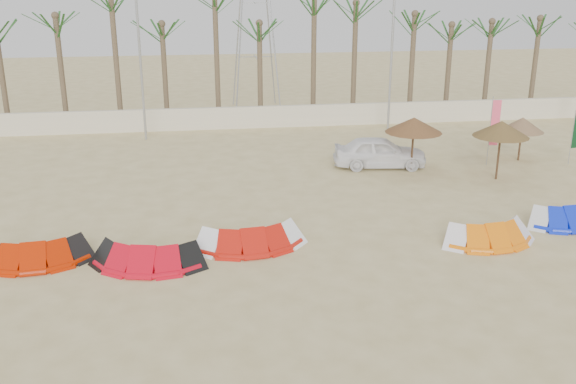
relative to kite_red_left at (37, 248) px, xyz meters
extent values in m
plane|color=beige|center=(8.44, -4.17, -0.42)|extent=(120.00, 120.00, 0.00)
cube|color=beige|center=(8.44, 17.83, 0.23)|extent=(60.00, 0.30, 1.30)
cylinder|color=brown|center=(-5.56, 19.33, 2.83)|extent=(0.32, 0.32, 6.50)
cylinder|color=brown|center=(4.44, 19.33, 2.83)|extent=(0.32, 0.32, 6.50)
ellipsoid|color=#194719|center=(4.44, 19.33, 6.08)|extent=(4.00, 4.00, 2.40)
cylinder|color=brown|center=(14.44, 19.33, 2.83)|extent=(0.32, 0.32, 6.50)
ellipsoid|color=#194719|center=(14.44, 19.33, 6.08)|extent=(4.00, 4.00, 2.40)
cylinder|color=brown|center=(24.44, 19.33, 2.83)|extent=(0.32, 0.32, 6.50)
ellipsoid|color=#194719|center=(24.44, 19.33, 6.08)|extent=(4.00, 4.00, 2.40)
cylinder|color=#A5A8AD|center=(2.44, 15.83, 5.08)|extent=(0.14, 0.14, 11.00)
cylinder|color=#A5A8AD|center=(16.44, 15.83, 5.08)|extent=(0.14, 0.14, 11.00)
cylinder|color=#B71D00|center=(0.00, -0.31, -0.32)|extent=(3.16, 0.51, 0.20)
cube|color=black|center=(1.42, -0.21, -0.17)|extent=(0.71, 1.15, 0.40)
cylinder|color=red|center=(3.53, -1.04, -0.32)|extent=(3.27, 0.93, 0.20)
cube|color=black|center=(2.04, -0.94, -0.17)|extent=(0.83, 1.21, 0.40)
cube|color=black|center=(5.01, -0.94, -0.17)|extent=(0.83, 1.21, 0.40)
cylinder|color=red|center=(6.89, -0.05, -0.32)|extent=(3.41, 0.60, 0.20)
cube|color=white|center=(5.35, 0.05, -0.17)|extent=(0.72, 1.16, 0.40)
cube|color=white|center=(8.42, 0.05, -0.17)|extent=(0.72, 1.16, 0.40)
cylinder|color=orange|center=(15.01, -0.91, -0.32)|extent=(2.97, 0.53, 0.20)
cube|color=white|center=(13.68, -0.81, -0.17)|extent=(0.72, 1.16, 0.40)
cube|color=white|center=(16.35, -0.81, -0.17)|extent=(0.72, 1.16, 0.40)
cylinder|color=#0E26D4|center=(18.55, 0.22, -0.32)|extent=(2.61, 0.33, 0.20)
cube|color=silver|center=(17.37, 0.32, -0.17)|extent=(0.66, 1.13, 0.40)
cylinder|color=#4C331E|center=(15.12, 7.70, 0.83)|extent=(0.10, 0.10, 2.49)
cone|color=brown|center=(15.12, 7.70, 1.82)|extent=(2.62, 2.62, 0.70)
cylinder|color=#4C331E|center=(18.56, 6.05, 0.87)|extent=(0.10, 0.10, 2.58)
cone|color=brown|center=(18.56, 6.05, 1.91)|extent=(2.47, 2.47, 0.70)
cylinder|color=#4C331E|center=(21.05, 8.83, 0.62)|extent=(0.10, 0.10, 2.07)
cone|color=#8D6948|center=(21.05, 8.83, 1.40)|extent=(2.12, 2.12, 0.70)
cylinder|color=#A5A8AD|center=(19.12, 8.27, 1.26)|extent=(0.04, 0.04, 3.36)
cube|color=#FF4E6E|center=(19.34, 8.27, 1.66)|extent=(0.42, 0.07, 2.18)
cylinder|color=#A5A8AD|center=(23.15, 7.86, 0.91)|extent=(0.04, 0.04, 2.66)
imported|color=white|center=(13.86, 8.66, 0.33)|extent=(4.58, 2.32, 1.49)
camera|label=1|loc=(5.26, -19.92, 8.36)|focal=40.00mm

